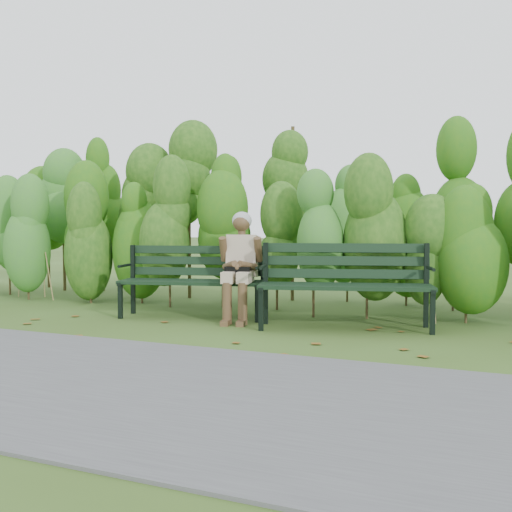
% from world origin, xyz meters
% --- Properties ---
extents(ground, '(80.00, 80.00, 0.00)m').
position_xyz_m(ground, '(0.00, 0.00, 0.00)').
color(ground, '#334917').
extents(footpath, '(60.00, 2.50, 0.01)m').
position_xyz_m(footpath, '(0.00, -2.20, 0.01)').
color(footpath, '#474749').
rests_on(footpath, ground).
extents(hedge_band, '(11.04, 1.67, 2.42)m').
position_xyz_m(hedge_band, '(0.00, 1.86, 1.26)').
color(hedge_band, '#47381E').
rests_on(hedge_band, ground).
extents(leaf_litter, '(5.95, 2.16, 0.01)m').
position_xyz_m(leaf_litter, '(0.41, 0.06, 0.00)').
color(leaf_litter, brown).
rests_on(leaf_litter, ground).
extents(bench_left, '(1.76, 0.92, 0.84)m').
position_xyz_m(bench_left, '(-0.92, 0.65, 0.49)').
color(bench_left, black).
rests_on(bench_left, ground).
extents(bench_right, '(1.87, 1.04, 0.89)m').
position_xyz_m(bench_right, '(0.91, 0.61, 0.52)').
color(bench_right, black).
rests_on(bench_right, ground).
extents(seated_woman, '(0.52, 0.76, 1.23)m').
position_xyz_m(seated_woman, '(-0.31, 0.62, 0.69)').
color(seated_woman, '#BCA38E').
rests_on(seated_woman, ground).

